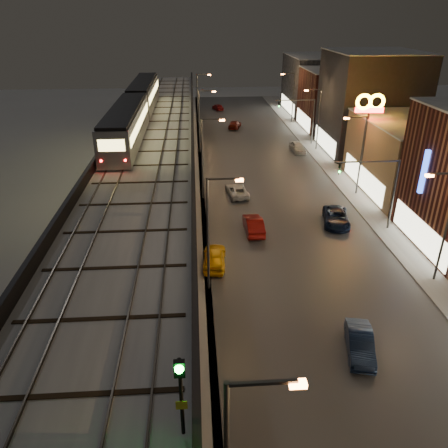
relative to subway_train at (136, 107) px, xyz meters
name	(u,v)px	position (x,y,z in m)	size (l,w,h in m)	color
ground	(233,438)	(8.50, -40.39, -8.43)	(220.00, 220.00, 0.00)	silver
road_surface	(269,184)	(16.00, -5.39, -8.40)	(17.00, 120.00, 0.06)	#46474D
sidewalk_right	(349,181)	(26.00, -5.39, -8.36)	(4.00, 120.00, 0.14)	#9FA1A8
under_viaduct_pavement	(158,186)	(2.50, -5.39, -8.40)	(11.00, 120.00, 0.06)	#9FA1A8
elevated_viaduct	(153,149)	(2.50, -8.54, -2.81)	(9.00, 100.00, 6.30)	black
viaduct_trackbed	(152,141)	(2.49, -8.42, -2.04)	(8.40, 100.00, 0.32)	#B2B7C1
viaduct_parapet_streetside	(193,136)	(6.85, -8.39, -1.58)	(0.30, 100.00, 1.10)	black
viaduct_parapet_far	(111,138)	(-1.85, -8.39, -1.58)	(0.30, 100.00, 1.10)	black
building_c	(417,156)	(32.49, -8.39, -4.35)	(12.20, 15.20, 8.16)	#836A4D
building_d	(370,103)	(32.49, 7.61, -1.35)	(12.20, 13.20, 14.16)	#242329
building_e	(339,100)	(32.49, 21.61, -3.35)	(12.20, 12.20, 10.16)	brown
building_f	(318,85)	(32.49, 35.61, -2.85)	(12.20, 16.20, 11.16)	#37373C
streetlight_left_1	(212,228)	(8.07, -27.39, -3.19)	(2.57, 0.28, 9.00)	#38383A
streetlight_right_1	(445,221)	(25.23, -27.39, -3.19)	(2.56, 0.28, 9.00)	#38383A
streetlight_left_2	(204,153)	(8.07, -9.39, -3.19)	(2.57, 0.28, 9.00)	#38383A
streetlight_right_2	(360,150)	(25.23, -9.39, -3.19)	(2.56, 0.28, 9.00)	#38383A
streetlight_left_3	(201,117)	(8.07, 8.61, -3.19)	(2.57, 0.28, 9.00)	#38383A
streetlight_right_3	(317,115)	(25.23, 8.61, -3.19)	(2.56, 0.28, 9.00)	#38383A
streetlight_left_4	(199,95)	(8.07, 26.61, -3.19)	(2.57, 0.28, 9.00)	#38383A
streetlight_right_4	(292,94)	(25.23, 26.61, -3.19)	(2.56, 0.28, 9.00)	#38383A
traffic_light_rig_a	(383,186)	(24.34, -18.39, -3.93)	(6.10, 0.34, 7.00)	#38383A
traffic_light_rig_b	(306,116)	(24.34, 11.61, -3.93)	(6.10, 0.34, 7.00)	#38383A
subway_train	(136,107)	(0.00, 0.00, 0.00)	(3.05, 36.96, 3.64)	gray
rail_signal	(180,384)	(6.40, -45.25, 0.47)	(0.37, 0.44, 3.21)	black
car_taxi	(214,258)	(8.40, -23.98, -7.66)	(1.82, 4.51, 1.54)	yellow
car_near_white	(254,225)	(12.40, -18.18, -7.67)	(1.61, 4.61, 1.52)	maroon
car_mid_silver	(237,191)	(11.71, -9.04, -7.79)	(2.12, 4.59, 1.28)	silver
car_mid_dark	(235,125)	(14.33, 22.84, -7.77)	(1.84, 4.54, 1.32)	maroon
car_far_white	(218,107)	(12.19, 38.86, -7.78)	(1.54, 3.84, 1.31)	maroon
car_onc_silver	(360,344)	(16.80, -34.92, -7.73)	(1.48, 4.24, 1.40)	#101D3B
car_onc_dark	(336,218)	(20.76, -17.06, -7.71)	(2.39, 5.19, 1.44)	#0E1733
car_onc_red	(298,147)	(22.38, 7.46, -7.68)	(1.78, 4.42, 1.50)	silver
sign_mcdonalds	(369,111)	(26.50, -7.30, 0.63)	(3.26, 0.57, 10.97)	#38383A
sign_carwash	(430,179)	(27.00, -21.28, -2.24)	(1.69, 0.35, 8.75)	#38383A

